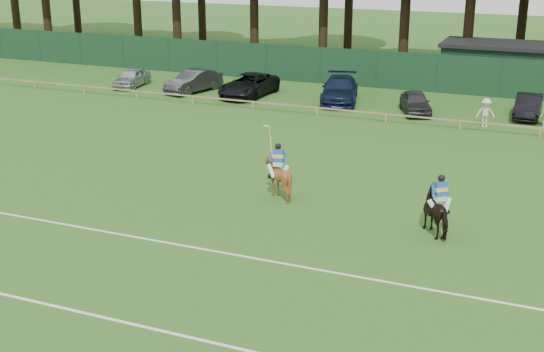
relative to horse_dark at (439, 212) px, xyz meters
The scene contains 17 objects.
ground 7.37m from the horse_dark, 153.17° to the right, with size 160.00×160.00×0.00m, color #1E4C14.
horse_dark is the anchor object (origin of this frame).
horse_chestnut 6.58m from the horse_dark, 168.76° to the left, with size 1.30×1.46×1.61m, color brown.
sedan_silver 29.73m from the horse_dark, 143.46° to the left, with size 1.47×3.64×1.24m, color #B3B7B9.
sedan_grey 26.18m from the horse_dark, 137.15° to the left, with size 1.49×4.27×1.41m, color #2B2B2D.
suv_black 23.62m from the horse_dark, 130.42° to the left, with size 2.36×5.11×1.42m, color black.
sedan_navy 20.86m from the horse_dark, 116.98° to the left, with size 2.13×5.25×1.52m, color #111A36.
hatch_grey 18.01m from the horse_dark, 104.60° to the left, with size 1.49×3.71×1.26m, color #2F2F31.
estate_black 18.90m from the horse_dark, 85.39° to the left, with size 1.36×3.90×1.29m, color black.
spectator_left 15.76m from the horse_dark, 91.53° to the left, with size 1.00×0.57×1.54m, color beige.
rider_dark 0.71m from the horse_dark, 50.33° to the right, with size 0.81×0.71×1.41m.
rider_chestnut 6.63m from the horse_dark, 168.87° to the left, with size 0.96×0.52×2.05m.
pitch_lines 9.47m from the horse_dark, 133.86° to the right, with size 60.00×5.10×0.01m.
pitch_rail 16.09m from the horse_dark, 114.00° to the left, with size 62.10×0.10×0.50m.
perimeter_fence 24.58m from the horse_dark, 105.44° to the left, with size 92.08×0.08×2.50m.
utility_shed 26.71m from the horse_dark, 91.16° to the left, with size 8.40×4.40×3.04m.
tree_row 32.02m from the horse_dark, 98.16° to the left, with size 96.00×12.00×21.00m, color #26561C, non-canonical shape.
Camera 1 is at (10.23, -20.20, 9.74)m, focal length 48.00 mm.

